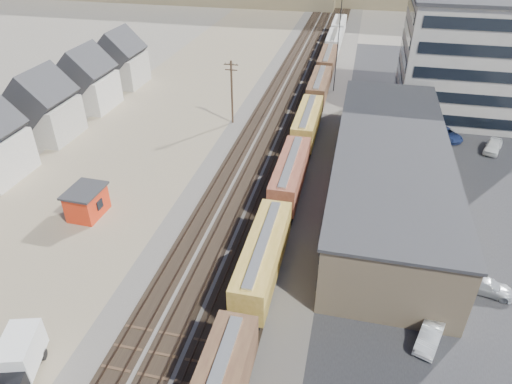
% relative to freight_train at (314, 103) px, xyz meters
% --- Properties ---
extents(ground, '(300.00, 300.00, 0.00)m').
position_rel_freight_train_xyz_m(ground, '(-3.80, -46.07, -2.79)').
color(ground, '#6B6356').
rests_on(ground, ground).
extents(ballast_bed, '(18.00, 200.00, 0.06)m').
position_rel_freight_train_xyz_m(ballast_bed, '(-3.80, 3.93, -2.76)').
color(ballast_bed, '#4C4742').
rests_on(ballast_bed, ground).
extents(dirt_yard, '(24.00, 180.00, 0.03)m').
position_rel_freight_train_xyz_m(dirt_yard, '(-23.80, -6.07, -2.78)').
color(dirt_yard, '#83775A').
rests_on(dirt_yard, ground).
extents(asphalt_lot, '(26.00, 120.00, 0.04)m').
position_rel_freight_train_xyz_m(asphalt_lot, '(18.20, -11.07, -2.77)').
color(asphalt_lot, '#232326').
rests_on(asphalt_lot, ground).
extents(rail_tracks, '(11.40, 200.00, 0.24)m').
position_rel_freight_train_xyz_m(rail_tracks, '(-4.35, 3.93, -2.68)').
color(rail_tracks, black).
rests_on(rail_tracks, ground).
extents(freight_train, '(3.00, 119.74, 4.46)m').
position_rel_freight_train_xyz_m(freight_train, '(0.00, 0.00, 0.00)').
color(freight_train, black).
rests_on(freight_train, ground).
extents(warehouse, '(12.40, 40.40, 7.25)m').
position_rel_freight_train_xyz_m(warehouse, '(11.18, -21.07, 0.86)').
color(warehouse, tan).
rests_on(warehouse, ground).
extents(office_tower, '(22.60, 18.60, 18.45)m').
position_rel_freight_train_xyz_m(office_tower, '(24.15, 8.89, 6.47)').
color(office_tower, '#9E998E').
rests_on(office_tower, ground).
extents(utility_pole_north, '(2.20, 0.32, 10.00)m').
position_rel_freight_train_xyz_m(utility_pole_north, '(-12.30, -4.07, 2.50)').
color(utility_pole_north, '#382619').
rests_on(utility_pole_north, ground).
extents(radio_mast, '(1.20, 0.16, 18.00)m').
position_rel_freight_train_xyz_m(radio_mast, '(2.20, 13.93, 6.33)').
color(radio_mast, black).
rests_on(radio_mast, ground).
extents(townhouse_row, '(8.15, 68.16, 10.47)m').
position_rel_freight_train_xyz_m(townhouse_row, '(-37.80, -21.07, 1.54)').
color(townhouse_row, '#B7B2A8').
rests_on(townhouse_row, ground).
extents(box_truck, '(3.86, 6.44, 3.24)m').
position_rel_freight_train_xyz_m(box_truck, '(-15.24, -52.13, -1.15)').
color(box_truck, silver).
rests_on(box_truck, ground).
extents(maintenance_shed, '(3.70, 4.71, 3.37)m').
position_rel_freight_train_xyz_m(maintenance_shed, '(-21.37, -32.15, -1.07)').
color(maintenance_shed, red).
rests_on(maintenance_shed, ground).
extents(parked_car_white, '(2.98, 4.81, 1.50)m').
position_rel_freight_train_xyz_m(parked_car_white, '(14.59, -41.92, -2.05)').
color(parked_car_white, silver).
rests_on(parked_car_white, ground).
extents(parked_car_silver, '(5.05, 2.94, 1.38)m').
position_rel_freight_train_xyz_m(parked_car_silver, '(20.03, -35.02, -2.11)').
color(parked_car_silver, '#ADB1B5').
rests_on(parked_car_silver, ground).
extents(parked_car_blue, '(5.35, 6.19, 1.58)m').
position_rel_freight_train_xyz_m(parked_car_blue, '(20.13, -2.48, -2.00)').
color(parked_car_blue, navy).
rests_on(parked_car_blue, ground).
extents(parked_car_far, '(3.57, 5.27, 1.67)m').
position_rel_freight_train_xyz_m(parked_car_far, '(26.17, -5.36, -1.96)').
color(parked_car_far, white).
rests_on(parked_car_far, ground).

